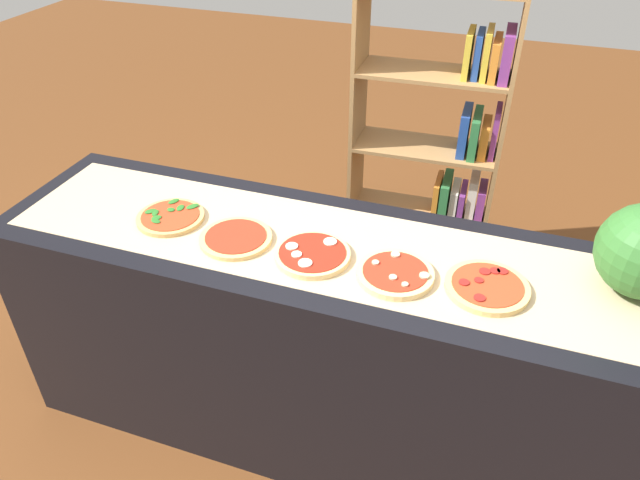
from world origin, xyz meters
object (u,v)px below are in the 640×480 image
pizza_spinach_0 (170,217)px  pizza_mozzarella_2 (312,254)px  pizza_pepperoni_4 (487,287)px  pizza_plain_1 (236,238)px  pizza_mushroom_3 (395,274)px  bookshelf (444,157)px

pizza_spinach_0 → pizza_mozzarella_2: 0.56m
pizza_pepperoni_4 → pizza_spinach_0: bearing=178.5°
pizza_plain_1 → pizza_mushroom_3: pizza_mushroom_3 is taller
pizza_mozzarella_2 → pizza_mushroom_3: (0.28, -0.01, 0.00)m
pizza_plain_1 → pizza_pepperoni_4: size_ratio=0.97×
pizza_mozzarella_2 → pizza_pepperoni_4: 0.56m
pizza_spinach_0 → pizza_mushroom_3: 0.85m
pizza_spinach_0 → pizza_plain_1: (0.28, -0.04, -0.00)m
pizza_plain_1 → pizza_mushroom_3: (0.56, -0.02, 0.00)m
pizza_mozzarella_2 → pizza_plain_1: bearing=178.8°
pizza_mushroom_3 → pizza_plain_1: bearing=178.3°
pizza_pepperoni_4 → bookshelf: 1.30m
bookshelf → pizza_mushroom_3: bearing=-88.7°
pizza_mushroom_3 → pizza_mozzarella_2: bearing=177.8°
pizza_mushroom_3 → bookshelf: size_ratio=0.16×
pizza_mozzarella_2 → pizza_mushroom_3: pizza_mushroom_3 is taller
pizza_pepperoni_4 → bookshelf: (-0.31, 1.24, -0.21)m
bookshelf → pizza_pepperoni_4: bearing=-76.0°
bookshelf → pizza_plain_1: bearing=-112.9°
pizza_plain_1 → bookshelf: (0.53, 1.26, -0.21)m
pizza_pepperoni_4 → bookshelf: bookshelf is taller
pizza_mozzarella_2 → pizza_mushroom_3: size_ratio=1.02×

